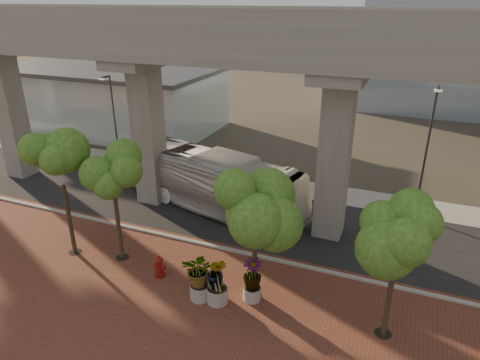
% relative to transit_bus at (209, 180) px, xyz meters
% --- Properties ---
extents(ground, '(160.00, 160.00, 0.00)m').
position_rel_transit_bus_xyz_m(ground, '(2.01, -2.47, -1.90)').
color(ground, '#353027').
rests_on(ground, ground).
extents(brick_plaza, '(70.00, 13.00, 0.06)m').
position_rel_transit_bus_xyz_m(brick_plaza, '(2.01, -10.47, -1.87)').
color(brick_plaza, brown).
rests_on(brick_plaza, ground).
extents(asphalt_road, '(90.00, 8.00, 0.04)m').
position_rel_transit_bus_xyz_m(asphalt_road, '(2.01, -0.47, -1.88)').
color(asphalt_road, black).
rests_on(asphalt_road, ground).
extents(curb_strip, '(70.00, 0.25, 0.16)m').
position_rel_transit_bus_xyz_m(curb_strip, '(2.01, -4.47, -1.82)').
color(curb_strip, '#9C9891').
rests_on(curb_strip, ground).
extents(far_sidewalk, '(90.00, 3.00, 0.06)m').
position_rel_transit_bus_xyz_m(far_sidewalk, '(2.01, 5.03, -1.87)').
color(far_sidewalk, '#9C9891').
rests_on(far_sidewalk, ground).
extents(transit_viaduct, '(72.00, 5.60, 12.40)m').
position_rel_transit_bus_xyz_m(transit_viaduct, '(2.01, -0.47, 5.39)').
color(transit_viaduct, gray).
rests_on(transit_viaduct, ground).
extents(station_pavilion, '(23.00, 13.00, 6.30)m').
position_rel_transit_bus_xyz_m(station_pavilion, '(-17.99, 13.53, 1.32)').
color(station_pavilion, silver).
rests_on(station_pavilion, ground).
extents(transit_bus, '(13.97, 6.65, 3.79)m').
position_rel_transit_bus_xyz_m(transit_bus, '(0.00, 0.00, 0.00)').
color(transit_bus, silver).
rests_on(transit_bus, ground).
extents(fire_hydrant, '(0.57, 0.52, 1.15)m').
position_rel_transit_bus_xyz_m(fire_hydrant, '(1.16, -7.92, -1.28)').
color(fire_hydrant, maroon).
rests_on(fire_hydrant, ground).
extents(planter_front, '(2.13, 2.13, 2.34)m').
position_rel_transit_bus_xyz_m(planter_front, '(3.78, -8.67, -0.41)').
color(planter_front, '#A29A92').
rests_on(planter_front, ground).
extents(planter_right, '(2.01, 2.01, 2.14)m').
position_rel_transit_bus_xyz_m(planter_right, '(6.01, -7.84, -0.54)').
color(planter_right, gray).
rests_on(planter_right, ground).
extents(planter_left, '(2.17, 2.17, 2.38)m').
position_rel_transit_bus_xyz_m(planter_left, '(4.62, -8.61, -0.39)').
color(planter_left, gray).
rests_on(planter_left, ground).
extents(street_tree_far_west, '(3.62, 3.62, 6.69)m').
position_rel_transit_bus_xyz_m(street_tree_far_west, '(-4.31, -7.82, 3.18)').
color(street_tree_far_west, '#453627').
rests_on(street_tree_far_west, ground).
extents(street_tree_near_west, '(3.41, 3.41, 6.40)m').
position_rel_transit_bus_xyz_m(street_tree_near_west, '(-1.59, -7.28, 2.98)').
color(street_tree_near_west, '#453627').
rests_on(street_tree_near_west, ground).
extents(street_tree_near_east, '(4.07, 4.07, 6.42)m').
position_rel_transit_bus_xyz_m(street_tree_near_east, '(6.02, -7.59, 2.71)').
color(street_tree_near_east, '#453627').
rests_on(street_tree_near_east, ground).
extents(street_tree_far_east, '(3.68, 3.68, 6.41)m').
position_rel_transit_bus_xyz_m(street_tree_far_east, '(11.82, -7.85, 2.88)').
color(street_tree_far_east, '#453627').
rests_on(street_tree_far_east, ground).
extents(streetlamp_west, '(0.37, 1.09, 7.50)m').
position_rel_transit_bus_xyz_m(streetlamp_west, '(-9.65, 3.24, 2.48)').
color(streetlamp_west, '#303035').
rests_on(streetlamp_west, ground).
extents(streetlamp_east, '(0.41, 1.21, 8.35)m').
position_rel_transit_bus_xyz_m(streetlamp_east, '(12.71, 3.54, 2.98)').
color(streetlamp_east, '#2F2E33').
rests_on(streetlamp_east, ground).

